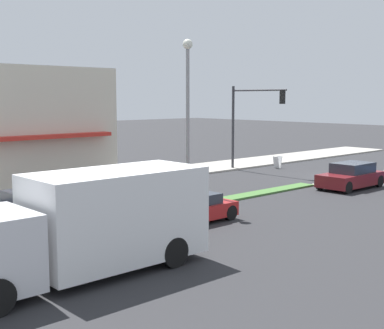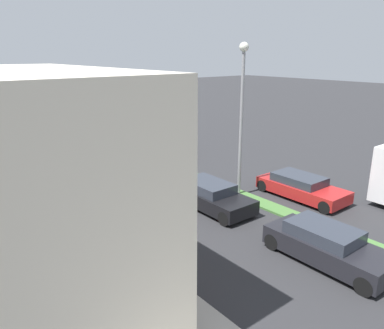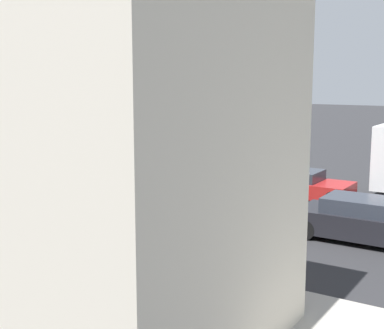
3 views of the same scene
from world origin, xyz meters
TOP-DOWN VIEW (x-y plane):
  - ground_plane at (0.00, 18.00)m, footprint 160.00×160.00m
  - sidewalk_right at (9.00, 18.50)m, footprint 4.00×73.00m
  - lane_marking_center at (0.00, 0.00)m, footprint 0.16×60.00m
  - building_corner_store at (10.80, 15.54)m, footprint 5.88×8.57m
  - street_lamp at (0.00, 13.14)m, footprint 0.44×0.44m
  - pedestrian at (9.83, 13.63)m, footprint 0.34×0.34m
  - suv_black at (2.20, 13.43)m, footprint 1.82×4.41m
  - hatchback_red at (-2.20, 15.32)m, footprint 1.85×4.46m
  - sedan_dark at (2.20, 19.53)m, footprint 1.78×4.30m
  - coupe_blue at (-5.00, -1.10)m, footprint 1.79×3.95m
  - sedan_maroon at (-2.20, 3.08)m, footprint 1.87×4.11m

SIDE VIEW (x-z plane):
  - ground_plane at x=0.00m, z-range 0.00..0.00m
  - lane_marking_center at x=0.00m, z-range 0.00..0.01m
  - sidewalk_right at x=9.00m, z-range 0.00..0.12m
  - hatchback_red at x=-2.20m, z-range -0.01..1.13m
  - suv_black at x=2.20m, z-range -0.02..1.22m
  - coupe_blue at x=-5.00m, z-range -0.02..1.26m
  - sedan_dark at x=2.20m, z-range -0.02..1.27m
  - sedan_maroon at x=-2.20m, z-range -0.03..1.37m
  - pedestrian at x=9.83m, z-range 0.16..1.77m
  - building_corner_store at x=10.80m, z-range 0.12..6.60m
  - street_lamp at x=0.00m, z-range 1.09..8.46m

